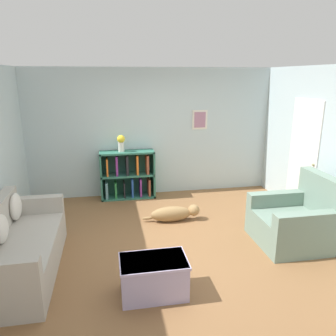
# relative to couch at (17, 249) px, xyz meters

# --- Properties ---
(ground_plane) EXTENTS (14.00, 14.00, 0.00)m
(ground_plane) POSITION_rel_couch_xyz_m (2.08, 0.46, -0.33)
(ground_plane) COLOR brown
(wall_back) EXTENTS (5.60, 0.13, 2.60)m
(wall_back) POSITION_rel_couch_xyz_m (2.08, 2.70, 0.97)
(wall_back) COLOR silver
(wall_back) RESTS_ON ground_plane
(wall_right) EXTENTS (0.16, 5.00, 2.60)m
(wall_right) POSITION_rel_couch_xyz_m (4.63, 0.47, 0.96)
(wall_right) COLOR silver
(wall_right) RESTS_ON ground_plane
(couch) EXTENTS (0.82, 1.95, 0.87)m
(couch) POSITION_rel_couch_xyz_m (0.00, 0.00, 0.00)
(couch) COLOR #ADA89E
(couch) RESTS_ON ground_plane
(bookshelf) EXTENTS (1.09, 0.35, 0.98)m
(bookshelf) POSITION_rel_couch_xyz_m (1.54, 2.48, 0.15)
(bookshelf) COLOR #2D6B56
(bookshelf) RESTS_ON ground_plane
(recliner_chair) EXTENTS (1.06, 1.01, 1.03)m
(recliner_chair) POSITION_rel_couch_xyz_m (3.91, 0.10, 0.02)
(recliner_chair) COLOR gray
(recliner_chair) RESTS_ON ground_plane
(coffee_table) EXTENTS (0.76, 0.48, 0.44)m
(coffee_table) POSITION_rel_couch_xyz_m (1.63, -0.73, -0.09)
(coffee_table) COLOR #ADA3CC
(coffee_table) RESTS_ON ground_plane
(dog) EXTENTS (1.01, 0.24, 0.27)m
(dog) POSITION_rel_couch_xyz_m (2.25, 1.17, -0.19)
(dog) COLOR #9E7A4C
(dog) RESTS_ON ground_plane
(vase) EXTENTS (0.16, 0.16, 0.33)m
(vase) POSITION_rel_couch_xyz_m (1.43, 2.46, 0.84)
(vase) COLOR silver
(vase) RESTS_ON bookshelf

